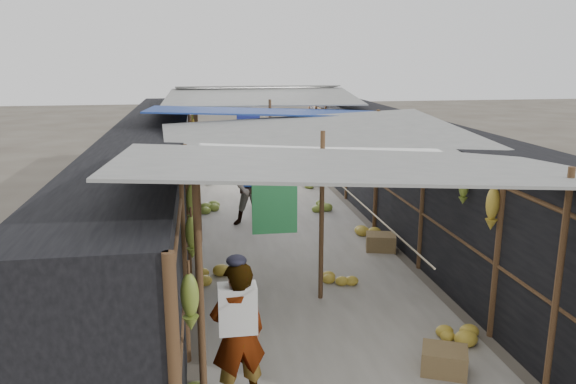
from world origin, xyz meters
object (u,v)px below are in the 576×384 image
crate_near (444,361)px  vendor_seated (303,169)px  black_basin (301,179)px  vendor_elderly (238,334)px  shopper_blue (252,187)px

crate_near → vendor_seated: (0.19, 10.10, 0.28)m
black_basin → vendor_seated: size_ratio=0.75×
vendor_elderly → vendor_seated: (2.61, 10.29, -0.37)m
vendor_seated → shopper_blue: bearing=-45.2°
crate_near → vendor_seated: 10.10m
crate_near → vendor_seated: size_ratio=0.59×
black_basin → vendor_seated: vendor_seated is taller
vendor_elderly → crate_near: bearing=172.5°
black_basin → vendor_elderly: 10.90m
vendor_seated → vendor_elderly: bearing=-33.5°
crate_near → vendor_elderly: size_ratio=0.32×
vendor_elderly → shopper_blue: size_ratio=0.94×
black_basin → vendor_elderly: vendor_elderly is taller
black_basin → vendor_elderly: bearing=-103.9°
shopper_blue → vendor_seated: (1.85, 3.80, -0.42)m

